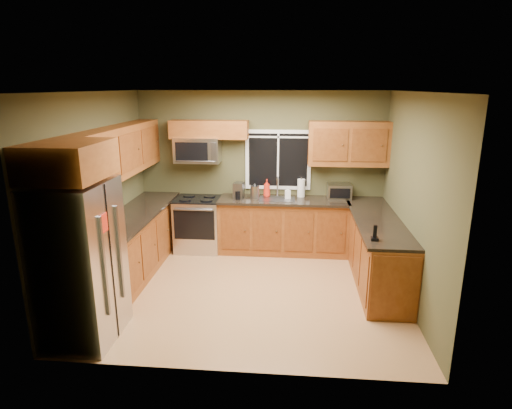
% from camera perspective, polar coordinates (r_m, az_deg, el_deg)
% --- Properties ---
extents(floor, '(4.20, 4.20, 0.00)m').
position_cam_1_polar(floor, '(6.14, -0.77, -11.28)').
color(floor, '#B4804E').
rests_on(floor, ground).
extents(ceiling, '(4.20, 4.20, 0.00)m').
position_cam_1_polar(ceiling, '(5.48, -0.88, 14.82)').
color(ceiling, white).
rests_on(ceiling, back_wall).
extents(back_wall, '(4.20, 0.00, 4.20)m').
position_cam_1_polar(back_wall, '(7.41, 0.62, 4.49)').
color(back_wall, '#464527').
rests_on(back_wall, ground).
extents(front_wall, '(4.20, 0.00, 4.20)m').
position_cam_1_polar(front_wall, '(3.95, -3.52, -5.49)').
color(front_wall, '#464527').
rests_on(front_wall, ground).
extents(left_wall, '(0.00, 3.60, 3.60)m').
position_cam_1_polar(left_wall, '(6.23, -20.42, 1.39)').
color(left_wall, '#464527').
rests_on(left_wall, ground).
extents(right_wall, '(0.00, 3.60, 3.60)m').
position_cam_1_polar(right_wall, '(5.83, 20.16, 0.50)').
color(right_wall, '#464527').
rests_on(right_wall, ground).
extents(window, '(1.12, 0.03, 1.02)m').
position_cam_1_polar(window, '(7.34, 2.96, 5.97)').
color(window, white).
rests_on(window, back_wall).
extents(base_cabinets_left, '(0.60, 2.65, 0.90)m').
position_cam_1_polar(base_cabinets_left, '(6.79, -15.72, -5.05)').
color(base_cabinets_left, brown).
rests_on(base_cabinets_left, ground).
extents(countertop_left, '(0.65, 2.65, 0.04)m').
position_cam_1_polar(countertop_left, '(6.63, -15.81, -1.25)').
color(countertop_left, black).
rests_on(countertop_left, base_cabinets_left).
extents(base_cabinets_back, '(2.17, 0.60, 0.90)m').
position_cam_1_polar(base_cabinets_back, '(7.33, 3.65, -2.95)').
color(base_cabinets_back, brown).
rests_on(base_cabinets_back, ground).
extents(countertop_back, '(2.17, 0.65, 0.04)m').
position_cam_1_polar(countertop_back, '(7.17, 3.71, 0.55)').
color(countertop_back, black).
rests_on(countertop_back, base_cabinets_back).
extents(base_cabinets_peninsula, '(0.60, 2.52, 0.90)m').
position_cam_1_polar(base_cabinets_peninsula, '(6.54, 15.70, -5.84)').
color(base_cabinets_peninsula, brown).
rests_on(base_cabinets_peninsula, ground).
extents(countertop_peninsula, '(0.65, 2.50, 0.04)m').
position_cam_1_polar(countertop_peninsula, '(6.39, 15.77, -1.88)').
color(countertop_peninsula, black).
rests_on(countertop_peninsula, base_cabinets_peninsula).
extents(upper_cabinets_left, '(0.33, 2.65, 0.72)m').
position_cam_1_polar(upper_cabinets_left, '(6.49, -17.75, 6.76)').
color(upper_cabinets_left, brown).
rests_on(upper_cabinets_left, left_wall).
extents(upper_cabinets_back_left, '(1.30, 0.33, 0.30)m').
position_cam_1_polar(upper_cabinets_back_left, '(7.26, -6.28, 9.92)').
color(upper_cabinets_back_left, brown).
rests_on(upper_cabinets_back_left, back_wall).
extents(upper_cabinets_back_right, '(1.30, 0.33, 0.72)m').
position_cam_1_polar(upper_cabinets_back_right, '(7.19, 12.23, 7.93)').
color(upper_cabinets_back_right, brown).
rests_on(upper_cabinets_back_right, back_wall).
extents(upper_cabinet_over_fridge, '(0.72, 0.90, 0.38)m').
position_cam_1_polar(upper_cabinet_over_fridge, '(4.80, -23.80, 5.39)').
color(upper_cabinet_over_fridge, brown).
rests_on(upper_cabinet_over_fridge, left_wall).
extents(refrigerator, '(0.74, 0.90, 1.80)m').
position_cam_1_polar(refrigerator, '(5.10, -22.41, -7.18)').
color(refrigerator, '#B7B7BC').
rests_on(refrigerator, ground).
extents(range, '(0.76, 0.69, 0.94)m').
position_cam_1_polar(range, '(7.47, -7.67, -2.55)').
color(range, '#B7B7BC').
rests_on(range, ground).
extents(microwave, '(0.76, 0.41, 0.42)m').
position_cam_1_polar(microwave, '(7.31, -7.79, 7.22)').
color(microwave, '#B7B7BC').
rests_on(microwave, back_wall).
extents(sink, '(0.60, 0.42, 0.36)m').
position_cam_1_polar(sink, '(7.18, 2.80, 0.86)').
color(sink, slate).
rests_on(sink, countertop_back).
extents(toaster_oven, '(0.40, 0.31, 0.24)m').
position_cam_1_polar(toaster_oven, '(7.31, 11.04, 1.74)').
color(toaster_oven, '#B7B7BC').
rests_on(toaster_oven, countertop_back).
extents(coffee_maker, '(0.18, 0.23, 0.27)m').
position_cam_1_polar(coffee_maker, '(7.18, -2.33, 1.79)').
color(coffee_maker, slate).
rests_on(coffee_maker, countertop_back).
extents(kettle, '(0.15, 0.15, 0.27)m').
position_cam_1_polar(kettle, '(7.16, -0.16, 1.75)').
color(kettle, '#B7B7BC').
rests_on(kettle, countertop_back).
extents(paper_towel_roll, '(0.16, 0.16, 0.34)m').
position_cam_1_polar(paper_towel_roll, '(7.32, 6.04, 2.22)').
color(paper_towel_roll, white).
rests_on(paper_towel_roll, countertop_back).
extents(soap_bottle_a, '(0.12, 0.12, 0.30)m').
position_cam_1_polar(soap_bottle_a, '(7.29, 1.45, 2.21)').
color(soap_bottle_a, red).
rests_on(soap_bottle_a, countertop_back).
extents(soap_bottle_b, '(0.10, 0.10, 0.21)m').
position_cam_1_polar(soap_bottle_b, '(7.20, 4.26, 1.61)').
color(soap_bottle_b, white).
rests_on(soap_bottle_b, countertop_back).
extents(cordless_phone, '(0.09, 0.09, 0.20)m').
position_cam_1_polar(cordless_phone, '(5.44, 15.54, -4.04)').
color(cordless_phone, black).
rests_on(cordless_phone, countertop_peninsula).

